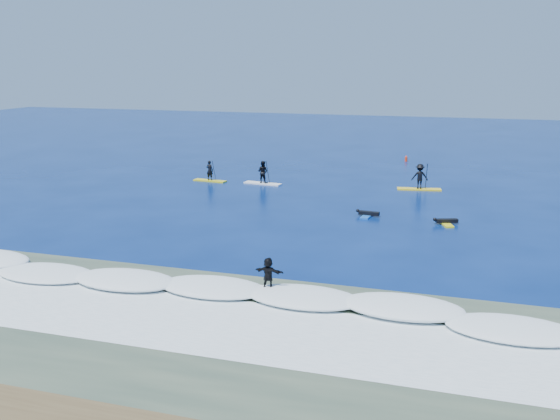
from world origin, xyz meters
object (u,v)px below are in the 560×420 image
(sup_paddler_left, at_px, (210,174))
(marker_buoy, at_px, (406,159))
(prone_paddler_near, at_px, (445,222))
(prone_paddler_far, at_px, (368,214))
(sup_paddler_center, at_px, (263,174))
(wave_surfer, at_px, (268,275))
(sup_paddler_right, at_px, (420,178))

(sup_paddler_left, height_order, marker_buoy, sup_paddler_left)
(prone_paddler_near, relative_size, prone_paddler_far, 1.02)
(sup_paddler_left, relative_size, marker_buoy, 4.56)
(prone_paddler_near, bearing_deg, sup_paddler_center, 39.24)
(prone_paddler_near, relative_size, marker_buoy, 3.13)
(sup_paddler_center, bearing_deg, wave_surfer, -62.51)
(prone_paddler_far, bearing_deg, prone_paddler_near, -91.30)
(sup_paddler_right, height_order, prone_paddler_near, sup_paddler_right)
(prone_paddler_far, bearing_deg, wave_surfer, 178.42)
(marker_buoy, bearing_deg, sup_paddler_left, -133.00)
(sup_paddler_left, relative_size, sup_paddler_right, 0.85)
(marker_buoy, bearing_deg, prone_paddler_near, -78.40)
(prone_paddler_near, xyz_separation_m, wave_surfer, (-6.54, -14.13, 0.69))
(prone_paddler_far, distance_m, marker_buoy, 23.10)
(sup_paddler_right, bearing_deg, sup_paddler_left, 176.06)
(sup_paddler_left, height_order, prone_paddler_far, sup_paddler_left)
(sup_paddler_center, xyz_separation_m, wave_surfer, (7.98, -22.74, 0.02))
(sup_paddler_center, bearing_deg, sup_paddler_right, 14.65)
(sup_paddler_left, distance_m, sup_paddler_right, 16.68)
(wave_surfer, bearing_deg, prone_paddler_far, 87.43)
(sup_paddler_center, distance_m, marker_buoy, 17.88)
(sup_paddler_right, relative_size, wave_surfer, 1.64)
(sup_paddler_right, distance_m, prone_paddler_far, 9.76)
(wave_surfer, bearing_deg, sup_paddler_left, 123.18)
(sup_paddler_center, height_order, prone_paddler_far, sup_paddler_center)
(sup_paddler_center, height_order, marker_buoy, sup_paddler_center)
(sup_paddler_right, xyz_separation_m, prone_paddler_far, (-2.36, -9.44, -0.76))
(sup_paddler_left, xyz_separation_m, wave_surfer, (12.48, -22.59, 0.21))
(prone_paddler_near, distance_m, wave_surfer, 15.59)
(sup_paddler_left, xyz_separation_m, sup_paddler_center, (4.50, 0.15, 0.19))
(prone_paddler_near, bearing_deg, wave_surfer, 135.09)
(sup_paddler_center, relative_size, wave_surfer, 1.53)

